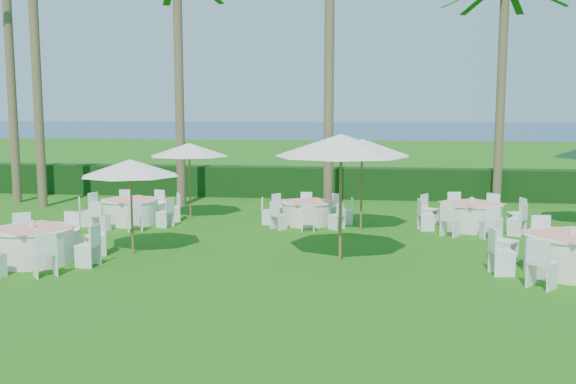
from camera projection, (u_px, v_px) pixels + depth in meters
name	position (u px, v px, depth m)	size (l,w,h in m)	color
ground	(266.00, 273.00, 13.70)	(120.00, 120.00, 0.00)	#225C0F
hedge	(316.00, 182.00, 25.43)	(34.00, 1.00, 1.20)	black
ocean	(361.00, 129.00, 113.99)	(260.00, 260.00, 0.00)	#07214D
banquet_table_a	(33.00, 244.00, 14.60)	(3.24, 3.24, 0.97)	white
banquet_table_c	(571.00, 253.00, 13.54)	(3.44, 3.44, 1.03)	white
banquet_table_d	(130.00, 211.00, 19.62)	(2.97, 2.97, 0.92)	white
banquet_table_e	(307.00, 212.00, 19.54)	(2.79, 2.79, 0.86)	white
banquet_table_f	(471.00, 215.00, 18.63)	(3.13, 3.13, 0.95)	white
umbrella_a	(130.00, 168.00, 15.32)	(2.39, 2.39, 2.29)	brown
umbrella_b	(341.00, 145.00, 14.45)	(3.05, 3.05, 2.93)	brown
umbrella_c	(189.00, 150.00, 20.49)	(2.57, 2.57, 2.41)	brown
umbrella_d	(362.00, 147.00, 18.21)	(2.67, 2.67, 2.65)	brown
palm_a	(9.00, 36.00, 23.38)	(4.40, 4.02, 11.32)	brown
palm_b	(179.00, 76.00, 22.76)	(4.40, 4.01, 8.41)	brown
palm_c	(330.00, 0.00, 20.54)	(4.30, 4.33, 12.94)	brown
palm_d	(501.00, 81.00, 23.10)	(4.41, 4.07, 8.09)	brown
palm_f	(36.00, 66.00, 22.41)	(4.32, 4.32, 9.02)	brown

